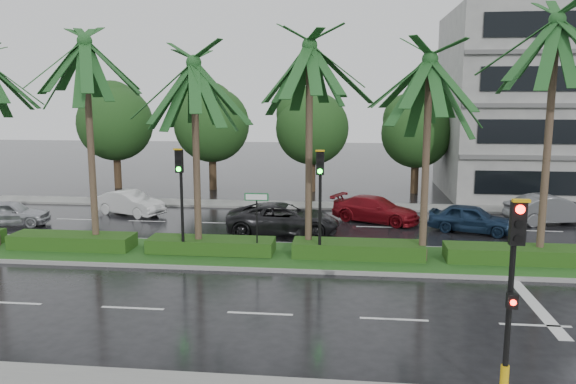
# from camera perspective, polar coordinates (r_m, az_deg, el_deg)

# --- Properties ---
(ground) EXTENTS (120.00, 120.00, 0.00)m
(ground) POSITION_cam_1_polar(r_m,az_deg,el_deg) (22.04, -0.78, -7.44)
(ground) COLOR black
(ground) RESTS_ON ground
(far_sidewalk) EXTENTS (40.00, 2.00, 0.12)m
(far_sidewalk) POSITION_cam_1_polar(r_m,az_deg,el_deg) (33.63, 1.76, -1.36)
(far_sidewalk) COLOR gray
(far_sidewalk) RESTS_ON ground
(median) EXTENTS (36.00, 4.00, 0.15)m
(median) POSITION_cam_1_polar(r_m,az_deg,el_deg) (22.97, -0.46, -6.52)
(median) COLOR gray
(median) RESTS_ON ground
(hedge) EXTENTS (35.20, 1.40, 0.60)m
(hedge) POSITION_cam_1_polar(r_m,az_deg,el_deg) (22.87, -0.47, -5.63)
(hedge) COLOR #1D4112
(hedge) RESTS_ON median
(lane_markings) EXTENTS (34.00, 13.06, 0.01)m
(lane_markings) POSITION_cam_1_polar(r_m,az_deg,el_deg) (21.48, 7.22, -7.96)
(lane_markings) COLOR silver
(lane_markings) RESTS_ON ground
(palm_row) EXTENTS (26.30, 4.20, 9.89)m
(palm_row) POSITION_cam_1_polar(r_m,az_deg,el_deg) (22.30, -3.75, 12.71)
(palm_row) COLOR #453527
(palm_row) RESTS_ON median
(signal_near) EXTENTS (0.34, 0.45, 4.36)m
(signal_near) POSITION_cam_1_polar(r_m,az_deg,el_deg) (12.64, 21.77, -9.36)
(signal_near) COLOR black
(signal_near) RESTS_ON near_sidewalk
(signal_median_left) EXTENTS (0.34, 0.42, 4.36)m
(signal_median_left) POSITION_cam_1_polar(r_m,az_deg,el_deg) (22.49, -10.86, 0.58)
(signal_median_left) COLOR black
(signal_median_left) RESTS_ON median
(signal_median_right) EXTENTS (0.34, 0.42, 4.36)m
(signal_median_right) POSITION_cam_1_polar(r_m,az_deg,el_deg) (21.52, 3.27, 0.33)
(signal_median_right) COLOR black
(signal_median_right) RESTS_ON median
(street_sign) EXTENTS (0.95, 0.09, 2.60)m
(street_sign) POSITION_cam_1_polar(r_m,az_deg,el_deg) (22.13, -3.20, -1.71)
(street_sign) COLOR black
(street_sign) RESTS_ON median
(bg_trees) EXTENTS (33.11, 5.30, 7.65)m
(bg_trees) POSITION_cam_1_polar(r_m,az_deg,el_deg) (38.72, 0.82, 7.01)
(bg_trees) COLOR #332017
(bg_trees) RESTS_ON ground
(building) EXTENTS (16.00, 10.00, 12.00)m
(building) POSITION_cam_1_polar(r_m,az_deg,el_deg) (41.48, 26.91, 7.95)
(building) COLOR gray
(building) RESTS_ON ground
(car_silver) EXTENTS (2.27, 4.09, 1.32)m
(car_silver) POSITION_cam_1_polar(r_m,az_deg,el_deg) (31.77, -26.42, -1.93)
(car_silver) COLOR #B1B2B9
(car_silver) RESTS_ON ground
(car_white) EXTENTS (2.87, 4.31, 1.34)m
(car_white) POSITION_cam_1_polar(r_m,az_deg,el_deg) (32.31, -15.74, -1.08)
(car_white) COLOR silver
(car_white) RESTS_ON ground
(car_darkgrey) EXTENTS (2.85, 5.52, 1.49)m
(car_darkgrey) POSITION_cam_1_polar(r_m,az_deg,el_deg) (26.72, -0.51, -2.74)
(car_darkgrey) COLOR black
(car_darkgrey) RESTS_ON ground
(car_red) EXTENTS (3.65, 4.98, 1.34)m
(car_red) POSITION_cam_1_polar(r_m,az_deg,el_deg) (29.69, 8.89, -1.75)
(car_red) COLOR maroon
(car_red) RESTS_ON ground
(car_blue) EXTENTS (2.85, 4.30, 1.36)m
(car_blue) POSITION_cam_1_polar(r_m,az_deg,el_deg) (28.51, 18.12, -2.57)
(car_blue) COLOR #182B48
(car_blue) RESTS_ON ground
(car_grey) EXTENTS (2.61, 4.82, 1.51)m
(car_grey) POSITION_cam_1_polar(r_m,az_deg,el_deg) (31.95, 25.19, -1.60)
(car_grey) COLOR #5A5B5F
(car_grey) RESTS_ON ground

